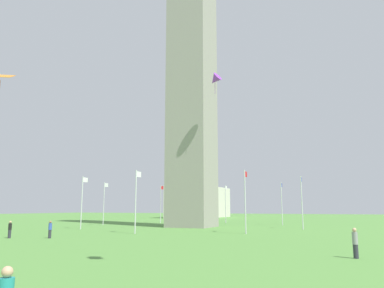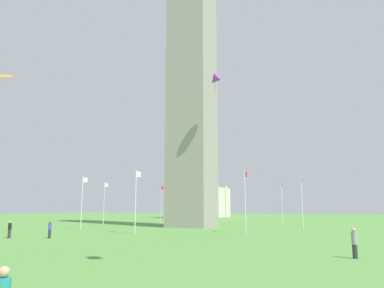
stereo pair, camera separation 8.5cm
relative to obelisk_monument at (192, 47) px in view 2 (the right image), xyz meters
name	(u,v)px [view 2 (the right image)]	position (x,y,z in m)	size (l,w,h in m)	color
ground_plane	(192,227)	(0.00, 0.00, -29.05)	(260.00, 260.00, 0.00)	#548C3D
obelisk_monument	(192,47)	(0.00, 0.00, 0.00)	(6.39, 6.39, 58.11)	gray
flagpole_n	(226,202)	(16.49, 0.00, -25.06)	(1.12, 0.14, 7.24)	silver
flagpole_ne	(161,202)	(11.68, 11.61, -25.06)	(1.12, 0.14, 7.24)	silver
flagpole_e	(104,201)	(0.07, 16.42, -25.06)	(1.12, 0.14, 7.24)	silver
flagpole_se	(82,200)	(-11.55, 11.61, -25.06)	(1.12, 0.14, 7.24)	silver
flagpole_s	(136,198)	(-16.36, 0.00, -25.06)	(1.12, 0.14, 7.24)	silver
flagpole_sw	(245,198)	(-11.55, -11.61, -25.06)	(1.12, 0.14, 7.24)	silver
flagpole_w	(302,200)	(0.07, -16.42, -25.06)	(1.12, 0.14, 7.24)	silver
flagpole_nw	(282,201)	(11.68, -11.61, -25.06)	(1.12, 0.14, 7.24)	silver
person_blue_shirt	(50,230)	(-25.15, 4.21, -28.22)	(0.32, 0.32, 1.68)	#2D2D38
person_gray_shirt	(354,243)	(-29.47, -23.10, -28.18)	(0.32, 0.32, 1.76)	#2D2D38
person_black_shirt	(10,230)	(-26.58, 7.92, -28.23)	(0.32, 0.32, 1.66)	#2D2D38
kite_purple_delta	(215,80)	(-5.71, -5.99, -8.22)	(1.93, 2.26, 3.03)	purple
kite_orange_diamond	(0,77)	(-36.35, -1.07, -17.11)	(2.10, 2.13, 2.56)	orange
distant_building	(200,202)	(52.76, 20.19, -24.52)	(25.62, 11.15, 9.08)	beige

